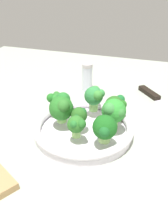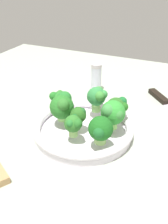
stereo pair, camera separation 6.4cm
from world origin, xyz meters
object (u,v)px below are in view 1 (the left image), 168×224
Objects in this scene: broccoli_floret_0 at (76,125)px; broccoli_floret_5 at (114,111)px; bowl at (84,128)px; broccoli_floret_1 at (62,107)px; broccoli_floret_4 at (78,116)px; pepper_shaker at (87,77)px; broccoli_floret_2 at (95,96)px; broccoli_floret_6 at (105,128)px; knife at (158,99)px; broccoli_floret_7 at (56,100)px; broccoli_floret_3 at (116,105)px.

broccoli_floret_0 is 9.79cm from broccoli_floret_5.
broccoli_floret_1 reaches higher than bowl.
broccoli_floret_4 is 28.50cm from pepper_shaker.
bowl is at bearing -96.92° from broccoli_floret_2.
broccoli_floret_4 is (-1.06, 4.27, -0.16)cm from broccoli_floret_0.
knife is at bearing 71.59° from broccoli_floret_6.
broccoli_floret_0 is 6.48cm from broccoli_floret_6.
broccoli_floret_7 is (-9.51, -3.83, -0.83)cm from broccoli_floret_2.
broccoli_floret_7 is (-8.95, 9.40, 0.30)cm from broccoli_floret_0.
knife is at bearing 68.63° from broccoli_floret_5.
broccoli_floret_0 is at bearing -87.62° from bowl.
broccoli_floret_1 is (-5.46, -0.95, 5.78)cm from bowl.
broccoli_floret_2 is 1.19× the size of broccoli_floret_3.
knife is (17.86, 27.04, -6.06)cm from broccoli_floret_4.
bowl is at bearing 70.15° from broccoli_floret_4.
broccoli_floret_0 is 12.99cm from broccoli_floret_7.
pepper_shaker is at bearing 113.36° from broccoli_floret_6.
broccoli_floret_2 is (0.82, 6.76, 6.10)cm from bowl.
bowl is 4.44× the size of broccoli_floret_7.
broccoli_floret_1 is 13.76cm from broccoli_floret_3.
bowl is 4.39× the size of broccoli_floret_3.
broccoli_floret_6 is (-0.67, -6.35, -0.75)cm from broccoli_floret_5.
broccoli_floret_1 is at bearing 136.09° from broccoli_floret_0.
broccoli_floret_3 is at bearing 43.67° from broccoli_floret_4.
broccoli_floret_5 is (7.40, 0.13, 6.14)cm from bowl.
broccoli_floret_0 is at bearing -46.39° from broccoli_floret_7.
broccoli_floret_7 is at bearing 146.99° from broccoli_floret_4.
broccoli_floret_0 is at bearing -119.67° from broccoli_floret_3.
broccoli_floret_5 is (12.86, 1.09, 0.35)cm from broccoli_floret_1.
broccoli_floret_0 is at bearing -43.91° from broccoli_floret_1.
broccoli_floret_7 is at bearing -158.07° from broccoli_floret_2.
broccoli_floret_3 is at bearing 60.33° from broccoli_floret_0.
broccoli_floret_1 is at bearing 156.64° from broccoli_floret_6.
knife is (22.52, 25.80, -7.04)cm from broccoli_floret_1.
pepper_shaker is at bearing 105.32° from bowl.
pepper_shaker is (1.68, 22.63, -2.18)cm from broccoli_floret_7.
bowl is 9.96cm from broccoli_floret_3.
broccoli_floret_2 is 9.19cm from broccoli_floret_4.
broccoli_floret_3 reaches higher than knife.
broccoli_floret_3 is (12.33, 6.08, -0.70)cm from broccoli_floret_1.
broccoli_floret_6 is at bearing -28.16° from broccoli_floret_4.
broccoli_floret_4 is 9.42cm from broccoli_floret_7.
broccoli_floret_0 reaches higher than bowl.
broccoli_floret_5 reaches higher than broccoli_floret_0.
broccoli_floret_1 reaches higher than broccoli_floret_7.
broccoli_floret_0 reaches higher than broccoli_floret_4.
broccoli_floret_5 reaches higher than broccoli_floret_4.
broccoli_floret_2 is at bearing 87.61° from broccoli_floret_0.
broccoli_floret_3 is 23.09cm from knife.
broccoli_floret_3 is (6.05, -1.64, -1.02)cm from broccoli_floret_2.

